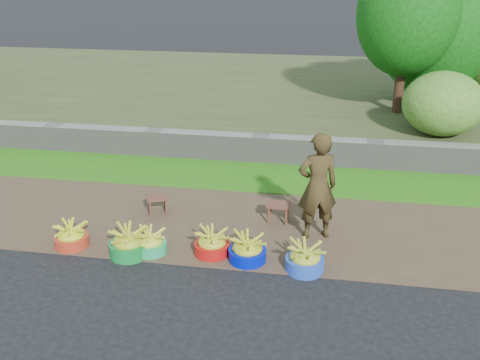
% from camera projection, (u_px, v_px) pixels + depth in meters
% --- Properties ---
extents(ground_plane, '(120.00, 120.00, 0.00)m').
position_uv_depth(ground_plane, '(221.00, 269.00, 7.09)').
color(ground_plane, black).
rests_on(ground_plane, ground).
extents(dirt_shoulder, '(80.00, 2.50, 0.02)m').
position_uv_depth(dirt_shoulder, '(237.00, 225.00, 8.23)').
color(dirt_shoulder, '#4A3929').
rests_on(dirt_shoulder, ground).
extents(grass_verge, '(80.00, 1.50, 0.04)m').
position_uv_depth(grass_verge, '(255.00, 176.00, 10.04)').
color(grass_verge, '#2A7113').
rests_on(grass_verge, ground).
extents(retaining_wall, '(80.00, 0.35, 0.55)m').
position_uv_depth(retaining_wall, '(261.00, 149.00, 10.72)').
color(retaining_wall, slate).
rests_on(retaining_wall, ground).
extents(earth_bank, '(80.00, 10.00, 0.50)m').
position_uv_depth(earth_bank, '(283.00, 93.00, 15.19)').
color(earth_bank, '#3F4726').
rests_on(earth_bank, ground).
extents(vegetation, '(35.95, 7.40, 4.20)m').
position_uv_depth(vegetation, '(279.00, 16.00, 13.20)').
color(vegetation, '#321E14').
rests_on(vegetation, earth_bank).
extents(basin_a, '(0.48, 0.48, 0.36)m').
position_uv_depth(basin_a, '(71.00, 237.00, 7.58)').
color(basin_a, '#AF2F1C').
rests_on(basin_a, ground).
extents(basin_b, '(0.54, 0.54, 0.41)m').
position_uv_depth(basin_b, '(129.00, 243.00, 7.36)').
color(basin_b, '#10772E').
rests_on(basin_b, ground).
extents(basin_c, '(0.47, 0.47, 0.35)m').
position_uv_depth(basin_c, '(150.00, 243.00, 7.43)').
color(basin_c, '#1EA05F').
rests_on(basin_c, ground).
extents(basin_d, '(0.50, 0.50, 0.37)m').
position_uv_depth(basin_d, '(212.00, 244.00, 7.38)').
color(basin_d, '#AC120F').
rests_on(basin_d, ground).
extents(basin_e, '(0.51, 0.51, 0.38)m').
position_uv_depth(basin_e, '(247.00, 250.00, 7.21)').
color(basin_e, '#0011BD').
rests_on(basin_e, ground).
extents(basin_f, '(0.51, 0.51, 0.38)m').
position_uv_depth(basin_f, '(305.00, 259.00, 7.01)').
color(basin_f, blue).
rests_on(basin_f, ground).
extents(stool_left, '(0.40, 0.36, 0.29)m').
position_uv_depth(stool_left, '(157.00, 200.00, 8.52)').
color(stool_left, '#553024').
rests_on(stool_left, dirt_shoulder).
extents(stool_right, '(0.36, 0.29, 0.31)m').
position_uv_depth(stool_right, '(278.00, 207.00, 8.23)').
color(stool_right, '#553024').
rests_on(stool_right, dirt_shoulder).
extents(vendor_woman, '(0.67, 0.54, 1.60)m').
position_uv_depth(vendor_woman, '(317.00, 186.00, 7.59)').
color(vendor_woman, black).
rests_on(vendor_woman, dirt_shoulder).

